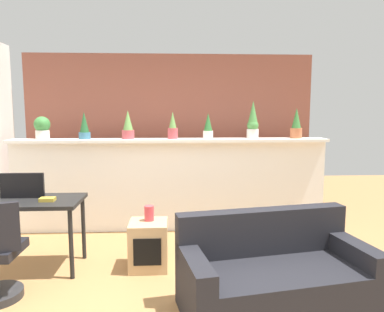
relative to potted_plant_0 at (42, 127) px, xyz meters
The scene contains 17 objects.
ground_plane 3.00m from the potted_plant_0, 49.41° to the right, with size 12.00×12.00×0.00m, color #9E7042.
divider_wall 1.90m from the potted_plant_0, ahead, with size 4.29×0.16×1.24m, color white.
plant_shelf 1.72m from the potted_plant_0, ahead, with size 4.29×0.34×0.04m, color white.
brick_wall_behind 1.82m from the potted_plant_0, 19.40° to the left, with size 4.29×0.10×2.50m, color brown.
potted_plant_0 is the anchor object (origin of this frame).
potted_plant_1 0.56m from the potted_plant_0, ahead, with size 0.15×0.15×0.37m.
potted_plant_2 1.14m from the potted_plant_0, ahead, with size 0.17×0.17×0.39m.
potted_plant_3 1.75m from the potted_plant_0, ahead, with size 0.14×0.14×0.37m.
potted_plant_4 2.23m from the potted_plant_0, ahead, with size 0.14×0.14×0.35m.
potted_plant_5 2.85m from the potted_plant_0, ahead, with size 0.16×0.16×0.52m.
potted_plant_6 3.46m from the potted_plant_0, ahead, with size 0.16×0.16×0.42m.
desk 1.46m from the potted_plant_0, 78.94° to the right, with size 1.10×0.60×0.75m.
tv_monitor 1.28m from the potted_plant_0, 81.84° to the right, with size 0.45×0.04×0.27m, color black.
side_cube_shelf 2.28m from the potted_plant_0, 40.12° to the right, with size 0.40×0.41×0.50m.
vase_on_shelf 2.10m from the potted_plant_0, 38.69° to the right, with size 0.10×0.10×0.16m, color #CC3D47.
book_on_desk 1.53m from the potted_plant_0, 69.99° to the right, with size 0.15×0.10×0.04m, color gold.
couch 3.55m from the potted_plant_0, 39.47° to the right, with size 1.67×1.03×0.80m.
Camera 1 is at (0.04, -2.97, 1.67)m, focal length 33.98 mm.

